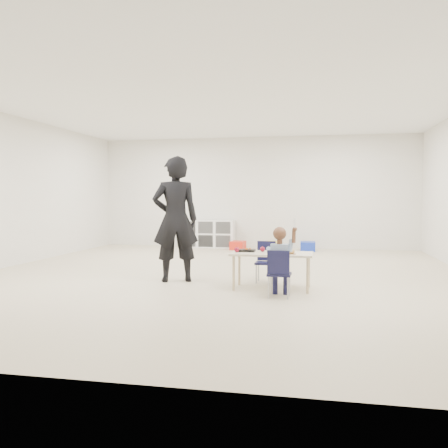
% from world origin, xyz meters
% --- Properties ---
extents(room, '(9.00, 9.02, 2.80)m').
position_xyz_m(room, '(0.00, 0.00, 1.40)').
color(room, beige).
rests_on(room, ground).
extents(table, '(1.12, 0.57, 0.51)m').
position_xyz_m(table, '(0.95, -0.96, 0.26)').
color(table, beige).
rests_on(table, ground).
extents(chair_near, '(0.30, 0.28, 0.61)m').
position_xyz_m(chair_near, '(1.10, -1.46, 0.31)').
color(chair_near, '#111134').
rests_on(chair_near, ground).
extents(chair_far, '(0.30, 0.28, 0.61)m').
position_xyz_m(chair_far, '(0.81, -0.46, 0.31)').
color(chair_far, '#111134').
rests_on(chair_far, ground).
extents(child, '(0.41, 0.41, 0.97)m').
position_xyz_m(child, '(1.10, -1.46, 0.48)').
color(child, '#9FB2D7').
rests_on(child, chair_near).
extents(lunch_tray_near, '(0.22, 0.16, 0.03)m').
position_xyz_m(lunch_tray_near, '(1.05, -0.90, 0.53)').
color(lunch_tray_near, black).
rests_on(lunch_tray_near, table).
extents(lunch_tray_far, '(0.22, 0.16, 0.03)m').
position_xyz_m(lunch_tray_far, '(0.60, -0.90, 0.53)').
color(lunch_tray_far, black).
rests_on(lunch_tray_far, table).
extents(milk_carton, '(0.07, 0.07, 0.10)m').
position_xyz_m(milk_carton, '(1.00, -1.07, 0.56)').
color(milk_carton, white).
rests_on(milk_carton, table).
extents(bread_roll, '(0.09, 0.09, 0.07)m').
position_xyz_m(bread_roll, '(1.23, -1.07, 0.54)').
color(bread_roll, tan).
rests_on(bread_roll, table).
extents(apple_near, '(0.07, 0.07, 0.07)m').
position_xyz_m(apple_near, '(0.81, -0.87, 0.55)').
color(apple_near, maroon).
rests_on(apple_near, table).
extents(apple_far, '(0.07, 0.07, 0.07)m').
position_xyz_m(apple_far, '(0.47, -1.00, 0.55)').
color(apple_far, maroon).
rests_on(apple_far, table).
extents(cubby_shelf, '(1.40, 0.40, 0.70)m').
position_xyz_m(cubby_shelf, '(-1.20, 4.28, 0.35)').
color(cubby_shelf, white).
rests_on(cubby_shelf, ground).
extents(adult, '(0.81, 0.68, 1.89)m').
position_xyz_m(adult, '(-0.54, -0.62, 0.94)').
color(adult, black).
rests_on(adult, ground).
extents(bin_red, '(0.36, 0.45, 0.20)m').
position_xyz_m(bin_red, '(-0.34, 3.91, 0.10)').
color(bin_red, red).
rests_on(bin_red, ground).
extents(bin_yellow, '(0.40, 0.48, 0.21)m').
position_xyz_m(bin_yellow, '(0.49, 3.98, 0.10)').
color(bin_yellow, yellow).
rests_on(bin_yellow, ground).
extents(bin_blue, '(0.36, 0.46, 0.22)m').
position_xyz_m(bin_blue, '(1.34, 3.96, 0.11)').
color(bin_blue, '#162FA7').
rests_on(bin_blue, ground).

